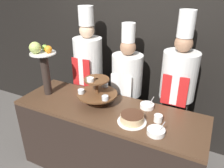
# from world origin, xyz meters

# --- Properties ---
(wall_back) EXTENTS (10.00, 0.06, 2.80)m
(wall_back) POSITION_xyz_m (0.00, 1.27, 1.40)
(wall_back) COLOR black
(wall_back) RESTS_ON ground_plane
(buffet_counter) EXTENTS (2.05, 0.68, 0.88)m
(buffet_counter) POSITION_xyz_m (0.00, 0.34, 0.44)
(buffet_counter) COLOR black
(buffet_counter) RESTS_ON ground_plane
(tiered_stand) EXTENTS (0.44, 0.44, 0.34)m
(tiered_stand) POSITION_xyz_m (-0.16, 0.39, 1.03)
(tiered_stand) COLOR brown
(tiered_stand) RESTS_ON buffet_counter
(fruit_pedestal) EXTENTS (0.29, 0.29, 0.64)m
(fruit_pedestal) POSITION_xyz_m (-0.81, 0.32, 1.29)
(fruit_pedestal) COLOR #2D231E
(fruit_pedestal) RESTS_ON buffet_counter
(cake_round) EXTENTS (0.28, 0.28, 0.09)m
(cake_round) POSITION_xyz_m (0.32, 0.23, 0.93)
(cake_round) COLOR white
(cake_round) RESTS_ON buffet_counter
(cup_white) EXTENTS (0.08, 0.08, 0.07)m
(cup_white) POSITION_xyz_m (0.54, 0.35, 0.92)
(cup_white) COLOR white
(cup_white) RESTS_ON buffet_counter
(serving_bowl_near) EXTENTS (0.16, 0.16, 0.15)m
(serving_bowl_near) POSITION_xyz_m (0.58, 0.16, 0.91)
(serving_bowl_near) COLOR white
(serving_bowl_near) RESTS_ON buffet_counter
(serving_bowl_far) EXTENTS (0.15, 0.15, 0.15)m
(serving_bowl_far) POSITION_xyz_m (0.37, 0.55, 0.91)
(serving_bowl_far) COLOR white
(serving_bowl_far) RESTS_ON buffet_counter
(chef_left) EXTENTS (0.38, 0.38, 1.85)m
(chef_left) POSITION_xyz_m (-0.58, 0.90, 1.02)
(chef_left) COLOR #38332D
(chef_left) RESTS_ON ground_plane
(chef_center_left) EXTENTS (0.38, 0.38, 1.69)m
(chef_center_left) POSITION_xyz_m (-0.02, 0.90, 0.91)
(chef_center_left) COLOR #38332D
(chef_center_left) RESTS_ON ground_plane
(chef_center_right) EXTENTS (0.39, 0.39, 1.87)m
(chef_center_right) POSITION_xyz_m (0.60, 0.90, 1.00)
(chef_center_right) COLOR #38332D
(chef_center_right) RESTS_ON ground_plane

